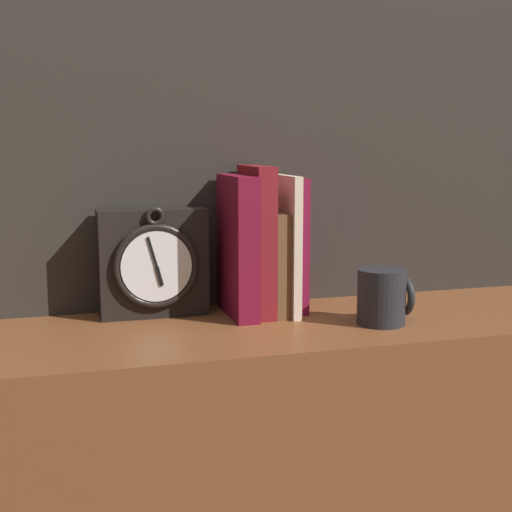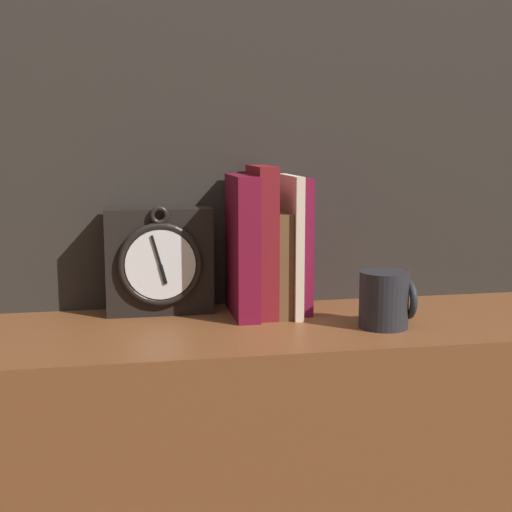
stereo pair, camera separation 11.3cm
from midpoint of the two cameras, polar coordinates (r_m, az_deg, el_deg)
name	(u,v)px [view 1 (the left image)]	position (r m, az deg, el deg)	size (l,w,h in m)	color
wall_back	(226,65)	(1.30, -4.99, 15.00)	(6.00, 0.05, 2.60)	#2D2823
clock	(153,263)	(1.22, -10.86, -0.57)	(0.18, 0.08, 0.19)	black
book_slot0_maroon	(238,246)	(1.20, -4.16, 0.77)	(0.04, 0.15, 0.24)	maroon
book_slot1_maroon	(257,241)	(1.21, -2.62, 1.23)	(0.03, 0.14, 0.25)	maroon
book_slot2_brown	(272,262)	(1.22, -1.32, -0.49)	(0.02, 0.13, 0.18)	brown
book_slot3_cream	(284,244)	(1.22, -0.35, 0.93)	(0.01, 0.14, 0.24)	beige
book_slot4_maroon	(294,244)	(1.24, 0.43, 0.95)	(0.02, 0.11, 0.23)	maroon
mug	(383,297)	(1.16, 7.44, -3.28)	(0.08, 0.08, 0.09)	#232328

